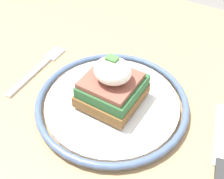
# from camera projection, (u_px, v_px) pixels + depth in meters

# --- Properties ---
(dining_table) EXTENTS (1.00, 0.79, 0.75)m
(dining_table) POSITION_uv_depth(u_px,v_px,m) (115.00, 156.00, 0.50)
(dining_table) COLOR tan
(dining_table) RESTS_ON ground_plane
(plate) EXTENTS (0.23, 0.23, 0.02)m
(plate) POSITION_uv_depth(u_px,v_px,m) (112.00, 102.00, 0.43)
(plate) COLOR white
(plate) RESTS_ON dining_table
(sandwich) EXTENTS (0.09, 0.12, 0.08)m
(sandwich) POSITION_uv_depth(u_px,v_px,m) (112.00, 85.00, 0.40)
(sandwich) COLOR brown
(sandwich) RESTS_ON plate
(fork) EXTENTS (0.03, 0.15, 0.00)m
(fork) POSITION_uv_depth(u_px,v_px,m) (40.00, 68.00, 0.49)
(fork) COLOR silver
(fork) RESTS_ON dining_table
(knife) EXTENTS (0.06, 0.18, 0.01)m
(knife) POSITION_uv_depth(u_px,v_px,m) (220.00, 163.00, 0.36)
(knife) COLOR #2D2D2D
(knife) RESTS_ON dining_table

